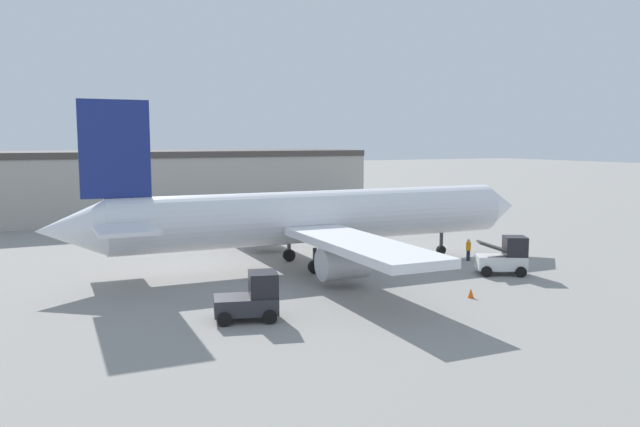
{
  "coord_description": "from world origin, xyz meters",
  "views": [
    {
      "loc": [
        -19.28,
        -39.42,
        8.92
      ],
      "look_at": [
        0.0,
        0.0,
        3.74
      ],
      "focal_mm": 35.0,
      "sensor_mm": 36.0,
      "label": 1
    }
  ],
  "objects_px": {
    "belt_loader_truck": "(505,257)",
    "safety_cone_near": "(471,293)",
    "ground_crew_worker": "(468,249)",
    "baggage_tug": "(252,298)",
    "airplane": "(308,218)"
  },
  "relations": [
    {
      "from": "belt_loader_truck",
      "to": "safety_cone_near",
      "type": "height_order",
      "value": "belt_loader_truck"
    },
    {
      "from": "ground_crew_worker",
      "to": "baggage_tug",
      "type": "xyz_separation_m",
      "value": [
        -19.67,
        -7.35,
        0.21
      ]
    },
    {
      "from": "baggage_tug",
      "to": "belt_loader_truck",
      "type": "distance_m",
      "value": 18.95
    },
    {
      "from": "safety_cone_near",
      "to": "baggage_tug",
      "type": "bearing_deg",
      "value": 173.53
    },
    {
      "from": "baggage_tug",
      "to": "belt_loader_truck",
      "type": "relative_size",
      "value": 0.98
    },
    {
      "from": "airplane",
      "to": "baggage_tug",
      "type": "xyz_separation_m",
      "value": [
        -8.07,
        -10.68,
        -2.4
      ]
    },
    {
      "from": "ground_crew_worker",
      "to": "baggage_tug",
      "type": "bearing_deg",
      "value": -22.26
    },
    {
      "from": "airplane",
      "to": "belt_loader_truck",
      "type": "bearing_deg",
      "value": -35.49
    },
    {
      "from": "ground_crew_worker",
      "to": "safety_cone_near",
      "type": "distance_m",
      "value": 11.26
    },
    {
      "from": "ground_crew_worker",
      "to": "baggage_tug",
      "type": "distance_m",
      "value": 21.0
    },
    {
      "from": "ground_crew_worker",
      "to": "airplane",
      "type": "bearing_deg",
      "value": -58.74
    },
    {
      "from": "airplane",
      "to": "baggage_tug",
      "type": "bearing_deg",
      "value": -125.31
    },
    {
      "from": "safety_cone_near",
      "to": "belt_loader_truck",
      "type": "bearing_deg",
      "value": 32.86
    },
    {
      "from": "airplane",
      "to": "belt_loader_truck",
      "type": "distance_m",
      "value": 13.66
    },
    {
      "from": "airplane",
      "to": "safety_cone_near",
      "type": "relative_size",
      "value": 65.39
    }
  ]
}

